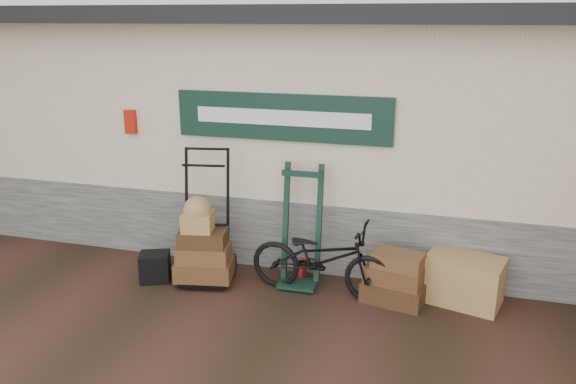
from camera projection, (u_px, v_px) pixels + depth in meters
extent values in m
plane|color=black|center=(284.00, 309.00, 6.17)|extent=(80.00, 80.00, 0.00)
cube|color=#4C4C47|center=(334.00, 196.00, 8.56)|extent=(14.00, 3.54, 0.90)
cube|color=beige|center=(337.00, 98.00, 8.11)|extent=(14.00, 3.50, 2.10)
cube|color=black|center=(337.00, 14.00, 7.62)|extent=(14.40, 4.10, 0.20)
cube|color=black|center=(282.00, 117.00, 6.55)|extent=(2.60, 0.06, 0.55)
cube|color=white|center=(281.00, 118.00, 6.52)|extent=(2.10, 0.01, 0.18)
cube|color=red|center=(131.00, 122.00, 7.11)|extent=(0.14, 0.10, 0.30)
cube|color=olive|center=(464.00, 280.00, 6.27)|extent=(0.92, 0.73, 0.53)
cube|color=black|center=(155.00, 267.00, 6.80)|extent=(0.43, 0.40, 0.35)
imported|color=black|center=(322.00, 255.00, 6.36)|extent=(0.73, 1.75, 0.99)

